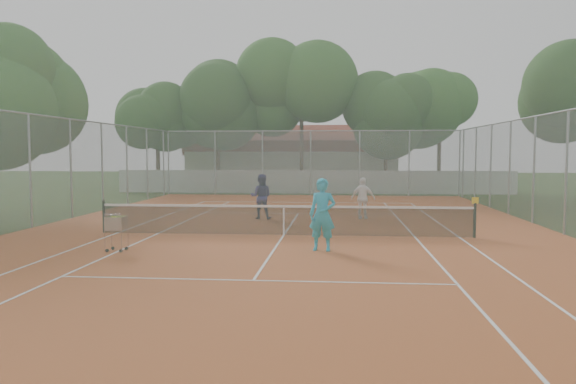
# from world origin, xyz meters

# --- Properties ---
(ground) EXTENTS (120.00, 120.00, 0.00)m
(ground) POSITION_xyz_m (0.00, 0.00, 0.00)
(ground) COLOR #19320D
(ground) RESTS_ON ground
(court_pad) EXTENTS (18.00, 34.00, 0.02)m
(court_pad) POSITION_xyz_m (0.00, 0.00, 0.01)
(court_pad) COLOR #B55223
(court_pad) RESTS_ON ground
(court_lines) EXTENTS (10.98, 23.78, 0.01)m
(court_lines) POSITION_xyz_m (0.00, 0.00, 0.02)
(court_lines) COLOR white
(court_lines) RESTS_ON court_pad
(tennis_net) EXTENTS (11.88, 0.10, 0.98)m
(tennis_net) POSITION_xyz_m (0.00, 0.00, 0.51)
(tennis_net) COLOR black
(tennis_net) RESTS_ON court_pad
(perimeter_fence) EXTENTS (18.00, 34.00, 4.00)m
(perimeter_fence) POSITION_xyz_m (0.00, 0.00, 2.00)
(perimeter_fence) COLOR slate
(perimeter_fence) RESTS_ON ground
(boundary_wall) EXTENTS (26.00, 0.30, 1.50)m
(boundary_wall) POSITION_xyz_m (0.00, 19.00, 0.75)
(boundary_wall) COLOR white
(boundary_wall) RESTS_ON ground
(clubhouse) EXTENTS (16.40, 9.00, 4.40)m
(clubhouse) POSITION_xyz_m (-2.00, 29.00, 2.20)
(clubhouse) COLOR beige
(clubhouse) RESTS_ON ground
(tropical_trees) EXTENTS (29.00, 19.00, 10.00)m
(tropical_trees) POSITION_xyz_m (0.00, 22.00, 5.00)
(tropical_trees) COLOR #12330C
(tropical_trees) RESTS_ON ground
(player_near) EXTENTS (0.78, 0.57, 1.95)m
(player_near) POSITION_xyz_m (1.31, -2.70, 1.00)
(player_near) COLOR #179CC5
(player_near) RESTS_ON court_pad
(player_far_left) EXTENTS (0.89, 0.71, 1.78)m
(player_far_left) POSITION_xyz_m (-1.33, 4.35, 0.91)
(player_far_left) COLOR #1F1849
(player_far_left) RESTS_ON court_pad
(player_far_right) EXTENTS (1.05, 0.70, 1.65)m
(player_far_right) POSITION_xyz_m (2.71, 4.73, 0.85)
(player_far_right) COLOR white
(player_far_right) RESTS_ON court_pad
(ball_hopper) EXTENTS (0.66, 0.66, 1.03)m
(ball_hopper) POSITION_xyz_m (-4.15, -3.34, 0.53)
(ball_hopper) COLOR #AEADB4
(ball_hopper) RESTS_ON court_pad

